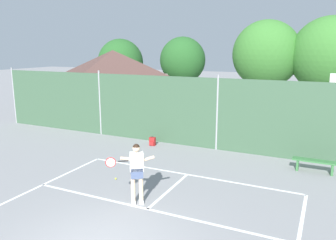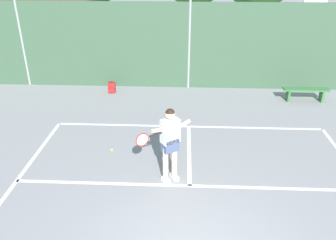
% 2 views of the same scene
% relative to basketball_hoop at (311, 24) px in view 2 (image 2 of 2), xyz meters
% --- Properties ---
extents(chainlink_fence, '(26.09, 0.09, 3.44)m').
position_rel_basketball_hoop_xyz_m(chainlink_fence, '(-4.90, -1.31, -0.66)').
color(chainlink_fence, '#38563D').
rests_on(chainlink_fence, ground).
extents(basketball_hoop, '(0.90, 0.67, 3.55)m').
position_rel_basketball_hoop_xyz_m(basketball_hoop, '(0.00, 0.00, 0.00)').
color(basketball_hoop, '#284CB2').
rests_on(basketball_hoop, ground).
extents(clubhouse_building, '(6.17, 5.29, 4.46)m').
position_rel_basketball_hoop_xyz_m(clubhouse_building, '(-13.51, 3.05, 0.00)').
color(clubhouse_building, beige).
rests_on(clubhouse_building, ground).
extents(tennis_player, '(1.15, 0.95, 1.85)m').
position_rel_basketball_hoop_xyz_m(tennis_player, '(-5.38, -7.63, -1.20)').
color(tennis_player, silver).
rests_on(tennis_player, ground).
extents(tennis_ball, '(0.07, 0.07, 0.07)m').
position_rel_basketball_hoop_xyz_m(tennis_ball, '(-7.01, -6.37, -2.28)').
color(tennis_ball, '#CCE033').
rests_on(tennis_ball, ground).
extents(backpack_red, '(0.29, 0.26, 0.46)m').
position_rel_basketball_hoop_xyz_m(backpack_red, '(-7.86, -2.03, -2.12)').
color(backpack_red, maroon).
rests_on(backpack_red, ground).
extents(courtside_bench, '(1.60, 0.36, 0.48)m').
position_rel_basketball_hoop_xyz_m(courtside_bench, '(-0.67, -2.53, -1.95)').
color(courtside_bench, '#336B38').
rests_on(courtside_bench, ground).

